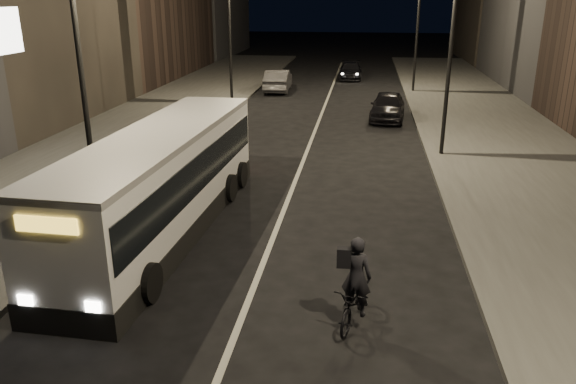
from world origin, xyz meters
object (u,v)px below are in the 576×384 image
(streetlight_right_far, at_px, (415,10))
(streetlight_left_far, at_px, (233,13))
(car_far, at_px, (351,71))
(city_bus, at_px, (162,178))
(cyclist_on_bicycle, at_px, (355,295))
(car_mid, at_px, (278,80))
(streetlight_left_near, at_px, (86,34))
(streetlight_right_mid, at_px, (446,22))
(car_near, at_px, (388,106))

(streetlight_right_far, xyz_separation_m, streetlight_left_far, (-10.66, -6.00, 0.00))
(streetlight_left_far, relative_size, car_far, 1.88)
(city_bus, bearing_deg, cyclist_on_bicycle, -34.69)
(car_mid, bearing_deg, streetlight_left_near, 83.09)
(car_far, bearing_deg, cyclist_on_bicycle, -88.32)
(streetlight_right_mid, distance_m, car_near, 8.62)
(streetlight_right_far, relative_size, car_far, 1.88)
(car_mid, bearing_deg, cyclist_on_bicycle, 99.14)
(streetlight_right_mid, xyz_separation_m, car_far, (-4.16, 22.07, -4.73))
(streetlight_right_mid, relative_size, cyclist_on_bicycle, 4.02)
(car_near, relative_size, car_mid, 0.95)
(car_far, bearing_deg, car_mid, -125.80)
(streetlight_right_far, distance_m, car_far, 8.75)
(cyclist_on_bicycle, height_order, car_far, cyclist_on_bicycle)
(streetlight_left_far, xyz_separation_m, cyclist_on_bicycle, (7.67, -23.02, -4.69))
(streetlight_left_near, bearing_deg, streetlight_left_far, 90.00)
(streetlight_left_far, bearing_deg, streetlight_left_near, -90.00)
(streetlight_right_mid, distance_m, car_mid, 18.38)
(streetlight_right_far, relative_size, streetlight_left_near, 1.00)
(streetlight_right_far, distance_m, cyclist_on_bicycle, 29.55)
(streetlight_left_near, distance_m, car_near, 18.12)
(streetlight_left_near, height_order, car_near, streetlight_left_near)
(car_near, xyz_separation_m, car_mid, (-7.20, 8.32, 0.02))
(streetlight_right_mid, distance_m, city_bus, 12.84)
(streetlight_left_near, relative_size, car_mid, 1.78)
(streetlight_right_far, xyz_separation_m, cyclist_on_bicycle, (-2.99, -29.02, -4.69))
(car_near, xyz_separation_m, car_far, (-2.43, 15.00, -0.11))
(streetlight_right_far, relative_size, car_mid, 1.78)
(streetlight_left_near, xyz_separation_m, cyclist_on_bicycle, (7.67, -5.02, -4.69))
(streetlight_right_far, distance_m, car_mid, 10.07)
(streetlight_right_far, bearing_deg, city_bus, -108.76)
(streetlight_right_far, height_order, car_mid, streetlight_right_far)
(car_near, bearing_deg, streetlight_left_near, -115.93)
(streetlight_right_mid, relative_size, streetlight_left_far, 1.00)
(streetlight_left_near, distance_m, streetlight_left_far, 18.00)
(streetlight_right_far, height_order, streetlight_left_near, same)
(car_near, distance_m, car_far, 15.19)
(streetlight_right_mid, xyz_separation_m, cyclist_on_bicycle, (-2.99, -13.02, -4.69))
(car_far, bearing_deg, car_near, -81.04)
(streetlight_right_far, bearing_deg, car_far, 124.42)
(car_near, bearing_deg, streetlight_right_far, 83.74)
(cyclist_on_bicycle, relative_size, car_far, 0.47)
(streetlight_right_far, height_order, city_bus, streetlight_right_far)
(car_mid, xyz_separation_m, car_far, (4.77, 6.68, -0.13))
(streetlight_left_far, distance_m, cyclist_on_bicycle, 24.71)
(cyclist_on_bicycle, bearing_deg, city_bus, 157.72)
(streetlight_left_near, relative_size, streetlight_left_far, 1.00)
(city_bus, bearing_deg, car_far, 84.51)
(streetlight_left_far, relative_size, car_near, 1.88)
(streetlight_right_mid, xyz_separation_m, car_near, (-1.73, 7.07, -4.62))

